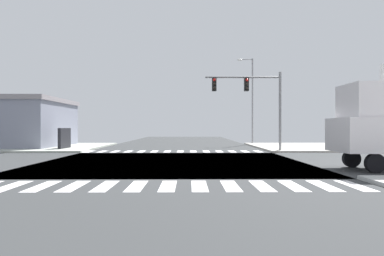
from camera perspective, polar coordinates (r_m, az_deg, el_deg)
The scene contains 7 objects.
ground at distance 17.77m, azimuth -3.51°, elevation -6.00°, with size 90.00×90.00×0.05m.
sidewalk_corner_ne at distance 32.06m, azimuth 21.64°, elevation -3.08°, with size 12.00×12.00×0.14m.
sidewalk_corner_nw at distance 32.80m, azimuth -25.68°, elevation -3.01°, with size 12.00×12.00×0.14m.
crosswalk_near at distance 10.58m, azimuth -6.98°, elevation -10.08°, with size 13.50×2.00×0.01m.
crosswalk_far at distance 25.04m, azimuth -3.22°, elevation -4.13°, with size 13.50×2.00×0.01m.
traffic_signal_mast at distance 25.04m, azimuth 10.22°, elevation 6.06°, with size 5.79×0.55×6.06m.
street_lamp at distance 36.18m, azimuth 10.25°, elevation 5.92°, with size 1.78×0.32×9.38m.
Camera 1 is at (0.92, -17.64, 1.89)m, focal length 30.33 mm.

